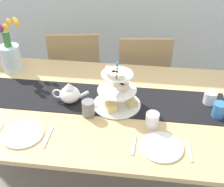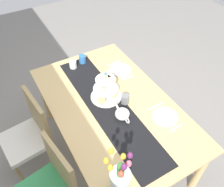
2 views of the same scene
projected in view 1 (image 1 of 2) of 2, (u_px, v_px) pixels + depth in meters
The scene contains 17 objects.
ground_plane at pixel (101, 180), 2.29m from camera, with size 8.00×8.00×0.00m, color gray.
dining_table at pixel (99, 114), 1.92m from camera, with size 1.77×1.07×0.74m.
chair_left at pixel (77, 72), 2.66m from camera, with size 0.48×0.48×0.91m.
chair_right at pixel (143, 76), 2.59m from camera, with size 0.47×0.47×0.91m.
table_runner at pixel (100, 99), 1.90m from camera, with size 1.60×0.34×0.00m, color black.
tiered_cake_stand at pixel (117, 92), 1.80m from camera, with size 0.30×0.30×0.30m.
teapot at pixel (70, 94), 1.85m from camera, with size 0.24×0.13×0.14m.
tulip_vase at pixel (10, 53), 2.15m from camera, with size 0.18×0.18×0.40m.
cream_jug at pixel (210, 98), 1.85m from camera, with size 0.08×0.08×0.09m, color white.
dinner_plate_left at pixel (23, 134), 1.63m from camera, with size 0.23×0.23×0.01m, color white.
knife_left at pixel (48, 137), 1.61m from camera, with size 0.01×0.17×0.01m, color silver.
dinner_plate_right at pixel (161, 147), 1.55m from camera, with size 0.23×0.23×0.01m, color white.
fork_right at pixel (134, 145), 1.56m from camera, with size 0.02×0.15×0.01m, color silver.
knife_right at pixel (189, 150), 1.53m from camera, with size 0.01×0.17×0.01m, color silver.
mug_grey at pixel (88, 108), 1.75m from camera, with size 0.08×0.08×0.10m, color slate.
mug_white_text at pixel (152, 120), 1.66m from camera, with size 0.08×0.08×0.10m, color white.
mug_orange at pixel (219, 110), 1.74m from camera, with size 0.08×0.08×0.10m, color #3370B7.
Camera 1 is at (0.28, -1.48, 1.85)m, focal length 47.28 mm.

